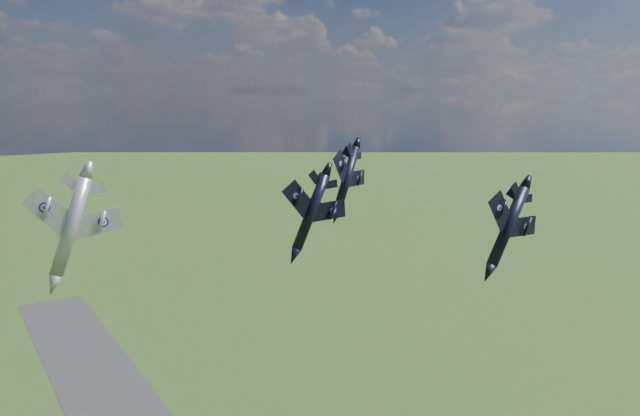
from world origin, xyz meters
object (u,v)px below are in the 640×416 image
jet_right_navy (508,226)px  jet_left_silver (71,226)px  jet_lead_navy (311,212)px  jet_high_navy (347,178)px

jet_right_navy → jet_left_silver: jet_left_silver is taller
jet_lead_navy → jet_right_navy: (17.13, -18.47, -0.55)m
jet_lead_navy → jet_high_navy: bearing=46.6°
jet_lead_navy → jet_right_navy: 25.20m
jet_left_silver → jet_high_navy: bearing=25.6°
jet_right_navy → jet_left_silver: size_ratio=0.97×
jet_left_silver → jet_right_navy: bearing=-9.4°
jet_lead_navy → jet_left_silver: (-30.45, -1.53, 1.86)m
jet_lead_navy → jet_high_navy: jet_high_navy is taller
jet_lead_navy → jet_left_silver: jet_left_silver is taller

